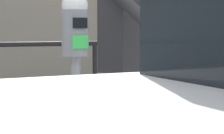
% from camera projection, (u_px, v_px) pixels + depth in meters
% --- Properties ---
extents(parking_meter, '(0.19, 0.19, 1.45)m').
position_uv_depth(parking_meter, '(75.00, 48.00, 2.77)').
color(parking_meter, slate).
rests_on(parking_meter, sidewalk_curb).
extents(pedestrian_at_meter, '(0.58, 0.78, 1.77)m').
position_uv_depth(pedestrian_at_meter, '(126.00, 52.00, 3.18)').
color(pedestrian_at_meter, '#1E233F').
rests_on(pedestrian_at_meter, sidewalk_curb).
extents(background_railing, '(24.06, 0.06, 1.07)m').
position_uv_depth(background_railing, '(14.00, 66.00, 4.96)').
color(background_railing, black).
rests_on(background_railing, sidewalk_curb).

